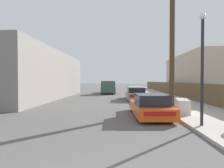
{
  "coord_description": "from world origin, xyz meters",
  "views": [
    {
      "loc": [
        0.27,
        -1.7,
        1.99
      ],
      "look_at": [
        -0.34,
        12.4,
        1.71
      ],
      "focal_mm": 28.0,
      "sensor_mm": 36.0,
      "label": 1
    }
  ],
  "objects": [
    {
      "name": "wooden_fence",
      "position": [
        7.25,
        20.67,
        0.93
      ],
      "size": [
        0.08,
        43.23,
        1.62
      ],
      "primitive_type": "cube",
      "color": "brown",
      "rests_on": "sidewalk_curb"
    },
    {
      "name": "street_lamp",
      "position": [
        3.7,
        5.7,
        2.82
      ],
      "size": [
        0.26,
        0.26,
        4.65
      ],
      "color": "#232326",
      "rests_on": "sidewalk_curb"
    },
    {
      "name": "building_left_block",
      "position": [
        -9.58,
        17.55,
        2.57
      ],
      "size": [
        7.0,
        17.23,
        5.15
      ],
      "primitive_type": "cube",
      "color": "gray",
      "rests_on": "ground"
    },
    {
      "name": "car_parked_mid",
      "position": [
        1.94,
        16.61,
        0.6
      ],
      "size": [
        1.94,
        4.59,
        1.29
      ],
      "rotation": [
        0.0,
        0.0,
        0.01
      ],
      "color": "gray",
      "rests_on": "ground"
    },
    {
      "name": "pickup_truck",
      "position": [
        -1.42,
        24.9,
        0.97
      ],
      "size": [
        2.33,
        5.92,
        1.93
      ],
      "rotation": [
        0.0,
        0.0,
        3.18
      ],
      "color": "#385647",
      "rests_on": "ground"
    },
    {
      "name": "sidewalk_curb",
      "position": [
        5.3,
        23.5,
        0.06
      ],
      "size": [
        4.2,
        63.0,
        0.12
      ],
      "primitive_type": "cube",
      "color": "#ADA89E",
      "rests_on": "ground"
    },
    {
      "name": "parked_sports_car_red",
      "position": [
        1.96,
        8.07,
        0.57
      ],
      "size": [
        2.0,
        4.35,
        1.25
      ],
      "rotation": [
        0.0,
        0.0,
        0.04
      ],
      "color": "#E05114",
      "rests_on": "ground"
    },
    {
      "name": "building_right_house",
      "position": [
        11.35,
        22.51,
        2.71
      ],
      "size": [
        6.0,
        12.83,
        5.43
      ],
      "primitive_type": "cube",
      "color": "beige",
      "rests_on": "ground"
    },
    {
      "name": "discarded_fridge",
      "position": [
        3.95,
        8.7,
        0.51
      ],
      "size": [
        1.02,
        1.84,
        0.8
      ],
      "rotation": [
        0.0,
        0.0,
        -0.21
      ],
      "color": "silver",
      "rests_on": "sidewalk_curb"
    },
    {
      "name": "utility_pole",
      "position": [
        3.91,
        10.59,
        4.71
      ],
      "size": [
        1.8,
        0.35,
        9.01
      ],
      "color": "#4C3826",
      "rests_on": "sidewalk_curb"
    }
  ]
}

